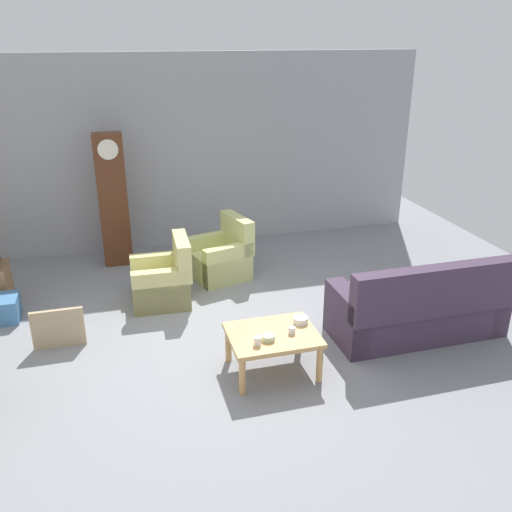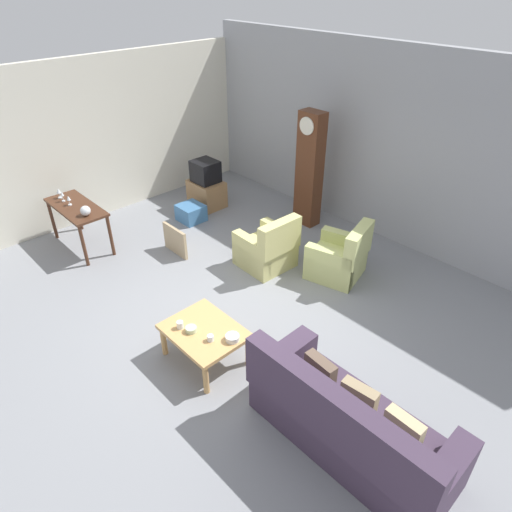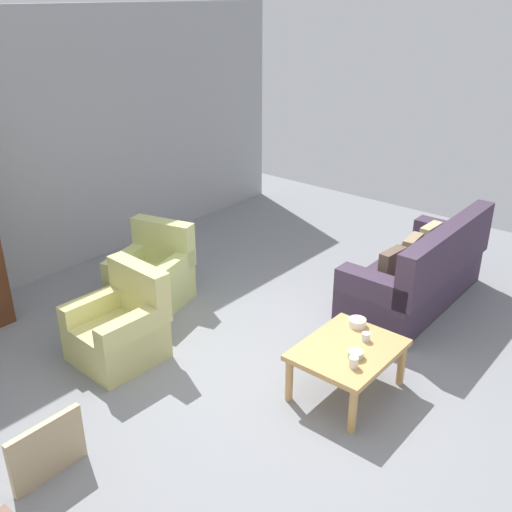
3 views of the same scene
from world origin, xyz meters
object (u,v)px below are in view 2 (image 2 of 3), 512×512
at_px(bowl_shallow_green, 191,329).
at_px(framed_picture_leaning, 175,241).
at_px(armchair_olive_near, 267,250).
at_px(cup_white_porcelain, 180,325).
at_px(wine_glass_mid, 62,195).
at_px(console_table_dark, 77,212).
at_px(armchair_olive_far, 339,259).
at_px(bowl_white_stacked, 232,338).
at_px(wine_glass_tall, 59,192).
at_px(grandfather_clock, 309,170).
at_px(cup_blue_rimmed, 210,338).
at_px(tv_stand_cabinet, 207,193).
at_px(coffee_table_wood, 204,334).
at_px(glass_dome_cloche, 85,211).
at_px(storage_box_blue, 191,213).
at_px(couch_floral, 348,424).
at_px(wine_glass_short, 69,199).
at_px(tv_crt, 205,171).

bearing_deg(bowl_shallow_green, framed_picture_leaning, 149.97).
distance_m(armchair_olive_near, cup_white_porcelain, 2.32).
bearing_deg(wine_glass_mid, console_table_dark, 13.12).
height_order(armchair_olive_far, bowl_white_stacked, armchair_olive_far).
xyz_separation_m(armchair_olive_near, wine_glass_tall, (-3.10, -1.94, 0.59)).
xyz_separation_m(grandfather_clock, cup_blue_rimmed, (1.70, -3.64, -0.54)).
bearing_deg(grandfather_clock, wine_glass_mid, -123.90).
height_order(armchair_olive_near, tv_stand_cabinet, armchair_olive_near).
relative_size(tv_stand_cabinet, wine_glass_tall, 3.83).
relative_size(coffee_table_wood, glass_dome_cloche, 5.89).
bearing_deg(glass_dome_cloche, storage_box_blue, 87.62).
bearing_deg(tv_stand_cabinet, cup_white_porcelain, -42.27).
xyz_separation_m(armchair_olive_far, tv_stand_cabinet, (-3.35, 0.03, -0.04)).
xyz_separation_m(cup_white_porcelain, bowl_shallow_green, (0.14, 0.06, -0.02)).
xyz_separation_m(console_table_dark, cup_white_porcelain, (3.36, -0.30, -0.14)).
bearing_deg(coffee_table_wood, bowl_shallow_green, -125.16).
height_order(storage_box_blue, wine_glass_tall, wine_glass_tall).
bearing_deg(wine_glass_mid, framed_picture_leaning, 34.72).
xyz_separation_m(armchair_olive_far, wine_glass_tall, (-4.05, -2.57, 0.59)).
xyz_separation_m(couch_floral, bowl_white_stacked, (-1.58, -0.13, 0.15)).
bearing_deg(cup_white_porcelain, wine_glass_short, 175.83).
relative_size(armchair_olive_near, armchair_olive_far, 0.96).
bearing_deg(wine_glass_mid, coffee_table_wood, -0.71).
distance_m(armchair_olive_near, framed_picture_leaning, 1.59).
height_order(grandfather_clock, cup_blue_rimmed, grandfather_clock).
height_order(armchair_olive_near, armchair_olive_far, same).
xyz_separation_m(couch_floral, cup_white_porcelain, (-2.17, -0.45, 0.16)).
bearing_deg(couch_floral, bowl_shallow_green, -169.29).
height_order(framed_picture_leaning, storage_box_blue, framed_picture_leaning).
distance_m(grandfather_clock, tv_crt, 2.09).
height_order(coffee_table_wood, storage_box_blue, coffee_table_wood).
xyz_separation_m(coffee_table_wood, console_table_dark, (-3.58, 0.12, 0.26)).
height_order(cup_white_porcelain, cup_blue_rimmed, cup_white_porcelain).
bearing_deg(console_table_dark, bowl_shallow_green, -3.95).
bearing_deg(armchair_olive_far, framed_picture_leaning, -147.20).
relative_size(console_table_dark, wine_glass_mid, 6.80).
bearing_deg(cup_white_porcelain, console_table_dark, 174.85).
distance_m(console_table_dark, tv_stand_cabinet, 2.58).
height_order(couch_floral, bowl_white_stacked, couch_floral).
height_order(coffee_table_wood, wine_glass_tall, wine_glass_tall).
bearing_deg(grandfather_clock, couch_floral, -43.94).
relative_size(coffee_table_wood, tv_crt, 2.00).
relative_size(tv_crt, cup_white_porcelain, 5.12).
height_order(console_table_dark, framed_picture_leaning, console_table_dark).
height_order(console_table_dark, glass_dome_cloche, glass_dome_cloche).
height_order(coffee_table_wood, grandfather_clock, grandfather_clock).
bearing_deg(tv_stand_cabinet, bowl_shallow_green, -40.44).
height_order(couch_floral, glass_dome_cloche, couch_floral).
relative_size(coffee_table_wood, bowl_white_stacked, 5.81).
bearing_deg(bowl_shallow_green, cup_white_porcelain, -155.65).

